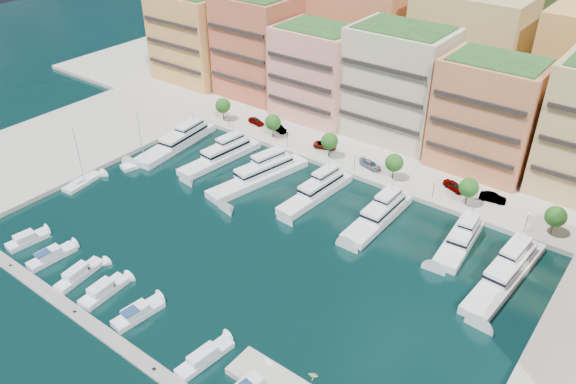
% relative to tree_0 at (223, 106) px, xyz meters
% --- Properties ---
extents(ground, '(400.00, 400.00, 0.00)m').
position_rel_tree_0_xyz_m(ground, '(40.00, -33.50, -4.74)').
color(ground, black).
rests_on(ground, ground).
extents(north_quay, '(220.00, 64.00, 2.00)m').
position_rel_tree_0_xyz_m(north_quay, '(40.00, 28.50, -4.74)').
color(north_quay, '#9E998E').
rests_on(north_quay, ground).
extents(west_quay, '(34.00, 76.00, 2.00)m').
position_rel_tree_0_xyz_m(west_quay, '(-22.00, -41.50, -4.74)').
color(west_quay, '#9E998E').
rests_on(west_quay, ground).
extents(hillside, '(240.00, 40.00, 58.00)m').
position_rel_tree_0_xyz_m(hillside, '(40.00, 76.50, -4.74)').
color(hillside, '#1F3214').
rests_on(hillside, ground).
extents(south_pontoon, '(72.00, 2.20, 0.35)m').
position_rel_tree_0_xyz_m(south_pontoon, '(37.00, -63.50, -4.74)').
color(south_pontoon, gray).
rests_on(south_pontoon, ground).
extents(apartment_0, '(22.00, 16.50, 24.80)m').
position_rel_tree_0_xyz_m(apartment_0, '(-26.00, 16.49, 8.57)').
color(apartment_0, '#E9B355').
rests_on(apartment_0, north_quay).
extents(apartment_1, '(20.00, 16.50, 26.80)m').
position_rel_tree_0_xyz_m(apartment_1, '(-4.00, 18.49, 9.57)').
color(apartment_1, '#D25346').
rests_on(apartment_1, north_quay).
extents(apartment_2, '(20.00, 15.50, 22.80)m').
position_rel_tree_0_xyz_m(apartment_2, '(17.00, 16.49, 7.57)').
color(apartment_2, '#F19C87').
rests_on(apartment_2, north_quay).
extents(apartment_3, '(22.00, 16.50, 25.80)m').
position_rel_tree_0_xyz_m(apartment_3, '(38.00, 18.49, 9.07)').
color(apartment_3, beige).
rests_on(apartment_3, north_quay).
extents(apartment_4, '(20.00, 15.50, 23.80)m').
position_rel_tree_0_xyz_m(apartment_4, '(60.00, 16.49, 8.07)').
color(apartment_4, '#DD7753').
rests_on(apartment_4, north_quay).
extents(backblock_0, '(26.00, 18.00, 30.00)m').
position_rel_tree_0_xyz_m(backblock_0, '(-15.00, 40.50, 11.26)').
color(backblock_0, beige).
rests_on(backblock_0, north_quay).
extents(backblock_1, '(26.00, 18.00, 30.00)m').
position_rel_tree_0_xyz_m(backblock_1, '(15.00, 40.50, 11.26)').
color(backblock_1, '#DD7753').
rests_on(backblock_1, north_quay).
extents(backblock_2, '(26.00, 18.00, 30.00)m').
position_rel_tree_0_xyz_m(backblock_2, '(45.00, 40.50, 11.26)').
color(backblock_2, tan).
rests_on(backblock_2, north_quay).
extents(tree_0, '(3.80, 3.80, 5.65)m').
position_rel_tree_0_xyz_m(tree_0, '(0.00, 0.00, 0.00)').
color(tree_0, '#473323').
rests_on(tree_0, north_quay).
extents(tree_1, '(3.80, 3.80, 5.65)m').
position_rel_tree_0_xyz_m(tree_1, '(16.00, 0.00, 0.00)').
color(tree_1, '#473323').
rests_on(tree_1, north_quay).
extents(tree_2, '(3.80, 3.80, 5.65)m').
position_rel_tree_0_xyz_m(tree_2, '(32.00, 0.00, 0.00)').
color(tree_2, '#473323').
rests_on(tree_2, north_quay).
extents(tree_3, '(3.80, 3.80, 5.65)m').
position_rel_tree_0_xyz_m(tree_3, '(48.00, 0.00, 0.00)').
color(tree_3, '#473323').
rests_on(tree_3, north_quay).
extents(tree_4, '(3.80, 3.80, 5.65)m').
position_rel_tree_0_xyz_m(tree_4, '(64.00, 0.00, 0.00)').
color(tree_4, '#473323').
rests_on(tree_4, north_quay).
extents(tree_5, '(3.80, 3.80, 5.65)m').
position_rel_tree_0_xyz_m(tree_5, '(80.00, 0.00, 0.00)').
color(tree_5, '#473323').
rests_on(tree_5, north_quay).
extents(lamppost_0, '(0.30, 0.30, 4.20)m').
position_rel_tree_0_xyz_m(lamppost_0, '(4.00, -2.30, -0.92)').
color(lamppost_0, black).
rests_on(lamppost_0, north_quay).
extents(lamppost_1, '(0.30, 0.30, 4.20)m').
position_rel_tree_0_xyz_m(lamppost_1, '(22.00, -2.30, -0.92)').
color(lamppost_1, black).
rests_on(lamppost_1, north_quay).
extents(lamppost_2, '(0.30, 0.30, 4.20)m').
position_rel_tree_0_xyz_m(lamppost_2, '(40.00, -2.30, -0.92)').
color(lamppost_2, black).
rests_on(lamppost_2, north_quay).
extents(lamppost_3, '(0.30, 0.30, 4.20)m').
position_rel_tree_0_xyz_m(lamppost_3, '(58.00, -2.30, -0.92)').
color(lamppost_3, black).
rests_on(lamppost_3, north_quay).
extents(lamppost_4, '(0.30, 0.30, 4.20)m').
position_rel_tree_0_xyz_m(lamppost_4, '(76.00, -2.30, -0.92)').
color(lamppost_4, black).
rests_on(lamppost_4, north_quay).
extents(yacht_0, '(7.31, 23.95, 7.30)m').
position_rel_tree_0_xyz_m(yacht_0, '(-0.05, -15.29, -3.53)').
color(yacht_0, silver).
rests_on(yacht_0, ground).
extents(yacht_1, '(6.46, 21.62, 7.30)m').
position_rel_tree_0_xyz_m(yacht_1, '(12.95, -14.31, -3.65)').
color(yacht_1, silver).
rests_on(yacht_1, ground).
extents(yacht_2, '(9.22, 24.60, 7.30)m').
position_rel_tree_0_xyz_m(yacht_2, '(25.35, -15.59, -3.53)').
color(yacht_2, silver).
rests_on(yacht_2, ground).
extents(yacht_3, '(5.36, 20.00, 7.30)m').
position_rel_tree_0_xyz_m(yacht_3, '(38.45, -13.56, -3.53)').
color(yacht_3, silver).
rests_on(yacht_3, ground).
extents(yacht_4, '(4.70, 19.53, 7.30)m').
position_rel_tree_0_xyz_m(yacht_4, '(52.56, -13.49, -3.65)').
color(yacht_4, silver).
rests_on(yacht_4, ground).
extents(yacht_5, '(5.55, 16.20, 7.30)m').
position_rel_tree_0_xyz_m(yacht_5, '(67.85, -11.78, -3.53)').
color(yacht_5, silver).
rests_on(yacht_5, ground).
extents(yacht_6, '(6.18, 24.08, 7.30)m').
position_rel_tree_0_xyz_m(yacht_6, '(77.44, -15.41, -3.53)').
color(yacht_6, silver).
rests_on(yacht_6, ground).
extents(cruiser_0, '(3.42, 7.36, 2.55)m').
position_rel_tree_0_xyz_m(cruiser_0, '(6.08, -58.08, -4.20)').
color(cruiser_0, silver).
rests_on(cruiser_0, ground).
extents(cruiser_1, '(3.03, 8.39, 2.66)m').
position_rel_tree_0_xyz_m(cruiser_1, '(13.65, -58.11, -4.17)').
color(cruiser_1, silver).
rests_on(cruiser_1, ground).
extents(cruiser_2, '(3.55, 9.13, 2.55)m').
position_rel_tree_0_xyz_m(cruiser_2, '(21.51, -58.10, -4.20)').
color(cruiser_2, silver).
rests_on(cruiser_2, ground).
extents(cruiser_3, '(3.41, 8.43, 2.55)m').
position_rel_tree_0_xyz_m(cruiser_3, '(27.99, -58.09, -4.20)').
color(cruiser_3, silver).
rests_on(cruiser_3, ground).
extents(cruiser_4, '(3.56, 8.28, 2.66)m').
position_rel_tree_0_xyz_m(cruiser_4, '(36.22, -58.11, -4.17)').
color(cruiser_4, silver).
rests_on(cruiser_4, ground).
extents(cruiser_6, '(3.31, 9.09, 2.55)m').
position_rel_tree_0_xyz_m(cruiser_6, '(50.28, -58.10, -4.20)').
color(cruiser_6, silver).
rests_on(cruiser_6, ground).
extents(sailboat_2, '(5.06, 10.14, 13.20)m').
position_rel_tree_0_xyz_m(sailboat_2, '(0.12, -26.54, -4.43)').
color(sailboat_2, silver).
rests_on(sailboat_2, ground).
extents(sailboat_1, '(4.04, 9.07, 13.20)m').
position_rel_tree_0_xyz_m(sailboat_1, '(-3.34, -39.83, -4.43)').
color(sailboat_1, silver).
rests_on(sailboat_1, ground).
extents(tender_1, '(1.74, 1.61, 0.75)m').
position_rel_tree_0_xyz_m(tender_1, '(63.80, -51.23, -4.37)').
color(tender_1, beige).
rests_on(tender_1, ground).
extents(car_0, '(4.80, 2.47, 1.56)m').
position_rel_tree_0_xyz_m(car_0, '(8.30, 2.90, -2.96)').
color(car_0, gray).
rests_on(car_0, north_quay).
extents(car_1, '(4.87, 2.45, 1.53)m').
position_rel_tree_0_xyz_m(car_1, '(15.42, 3.05, -2.98)').
color(car_1, gray).
rests_on(car_1, north_quay).
extents(car_2, '(5.77, 3.84, 1.47)m').
position_rel_tree_0_xyz_m(car_2, '(29.12, 2.66, -3.01)').
color(car_2, gray).
rests_on(car_2, north_quay).
extents(car_3, '(5.63, 3.31, 1.53)m').
position_rel_tree_0_xyz_m(car_3, '(41.98, 1.06, -2.98)').
color(car_3, gray).
rests_on(car_3, north_quay).
extents(car_4, '(5.31, 3.68, 1.68)m').
position_rel_tree_0_xyz_m(car_4, '(59.95, 3.60, -2.90)').
color(car_4, gray).
rests_on(car_4, north_quay).
extents(car_5, '(5.27, 2.63, 1.66)m').
position_rel_tree_0_xyz_m(car_5, '(67.73, 4.12, -2.91)').
color(car_5, gray).
rests_on(car_5, north_quay).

